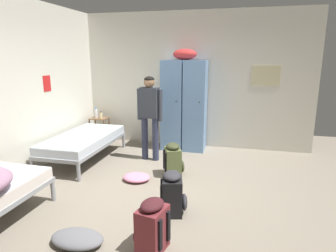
# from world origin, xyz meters

# --- Properties ---
(ground_plane) EXTENTS (7.99, 7.99, 0.00)m
(ground_plane) POSITION_xyz_m (0.00, 0.00, 0.00)
(ground_plane) COLOR gray
(room_backdrop) EXTENTS (4.89, 5.05, 2.84)m
(room_backdrop) POSITION_xyz_m (-1.22, 1.25, 1.42)
(room_backdrop) COLOR silver
(room_backdrop) RESTS_ON ground_plane
(locker_bank) EXTENTS (0.90, 0.55, 2.07)m
(locker_bank) POSITION_xyz_m (-0.14, 2.22, 0.97)
(locker_bank) COLOR #6B93C6
(locker_bank) RESTS_ON ground_plane
(shelf_unit) EXTENTS (0.38, 0.30, 0.57)m
(shelf_unit) POSITION_xyz_m (-2.09, 2.20, 0.35)
(shelf_unit) COLOR brown
(shelf_unit) RESTS_ON ground_plane
(bed_left_rear) EXTENTS (0.90, 1.90, 0.49)m
(bed_left_rear) POSITION_xyz_m (-1.84, 1.05, 0.38)
(bed_left_rear) COLOR gray
(bed_left_rear) RESTS_ON ground_plane
(person_traveler) EXTENTS (0.50, 0.23, 1.57)m
(person_traveler) POSITION_xyz_m (-0.63, 1.38, 0.95)
(person_traveler) COLOR #2D334C
(person_traveler) RESTS_ON ground_plane
(water_bottle) EXTENTS (0.06, 0.06, 0.23)m
(water_bottle) POSITION_xyz_m (-2.17, 2.22, 0.68)
(water_bottle) COLOR white
(water_bottle) RESTS_ON shelf_unit
(lotion_bottle) EXTENTS (0.06, 0.06, 0.16)m
(lotion_bottle) POSITION_xyz_m (-2.02, 2.16, 0.64)
(lotion_bottle) COLOR beige
(lotion_bottle) RESTS_ON shelf_unit
(backpack_black) EXTENTS (0.38, 0.37, 0.55)m
(backpack_black) POSITION_xyz_m (0.24, -0.45, 0.26)
(backpack_black) COLOR black
(backpack_black) RESTS_ON ground_plane
(backpack_maroon) EXTENTS (0.38, 0.36, 0.55)m
(backpack_maroon) POSITION_xyz_m (0.19, -1.20, 0.26)
(backpack_maroon) COLOR maroon
(backpack_maroon) RESTS_ON ground_plane
(backpack_olive) EXTENTS (0.40, 0.39, 0.55)m
(backpack_olive) POSITION_xyz_m (-0.03, 0.73, 0.26)
(backpack_olive) COLOR #566038
(backpack_olive) RESTS_ON ground_plane
(clothes_pile_grey) EXTENTS (0.57, 0.36, 0.13)m
(clothes_pile_grey) POSITION_xyz_m (-0.59, -1.32, 0.07)
(clothes_pile_grey) COLOR slate
(clothes_pile_grey) RESTS_ON ground_plane
(clothes_pile_pink) EXTENTS (0.43, 0.37, 0.10)m
(clothes_pile_pink) POSITION_xyz_m (-0.55, 0.38, 0.05)
(clothes_pile_pink) COLOR pink
(clothes_pile_pink) RESTS_ON ground_plane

